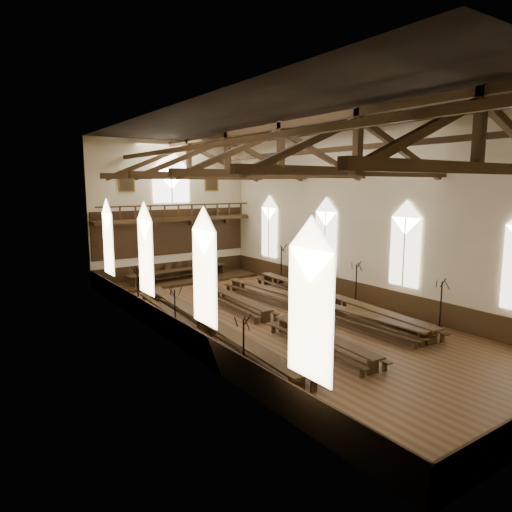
% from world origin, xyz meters
% --- Properties ---
extents(ground, '(26.00, 26.00, 0.00)m').
position_xyz_m(ground, '(0.00, 0.00, 0.00)').
color(ground, brown).
rests_on(ground, ground).
extents(room_walls, '(26.00, 26.00, 26.00)m').
position_xyz_m(room_walls, '(0.00, 0.00, 6.46)').
color(room_walls, beige).
rests_on(room_walls, ground).
extents(wainscot_band, '(12.00, 26.00, 1.20)m').
position_xyz_m(wainscot_band, '(0.00, 0.00, 0.60)').
color(wainscot_band, '#382511').
rests_on(wainscot_band, ground).
extents(side_windows, '(11.85, 19.80, 4.50)m').
position_xyz_m(side_windows, '(-0.00, -0.00, 3.74)').
color(side_windows, white).
rests_on(side_windows, room_walls).
extents(end_window, '(2.80, 0.12, 3.80)m').
position_xyz_m(end_window, '(0.00, 12.90, 7.22)').
color(end_window, white).
rests_on(end_window, room_walls).
extents(minstrels_gallery, '(11.80, 1.24, 3.70)m').
position_xyz_m(minstrels_gallery, '(0.00, 12.66, 3.91)').
color(minstrels_gallery, '#3A2812').
rests_on(minstrels_gallery, room_walls).
extents(portraits, '(7.75, 0.09, 1.45)m').
position_xyz_m(portraits, '(0.00, 12.90, 7.10)').
color(portraits, brown).
rests_on(portraits, room_walls).
extents(roof_trusses, '(11.70, 25.70, 2.80)m').
position_xyz_m(roof_trusses, '(0.00, -0.00, 8.22)').
color(roof_trusses, '#3A2812').
rests_on(roof_trusses, room_walls).
extents(refectory_row_a, '(2.14, 15.06, 0.81)m').
position_xyz_m(refectory_row_a, '(-4.27, -0.02, 0.59)').
color(refectory_row_a, '#3A2812').
rests_on(refectory_row_a, ground).
extents(refectory_row_b, '(1.80, 13.88, 0.69)m').
position_xyz_m(refectory_row_b, '(-0.88, -0.77, 0.50)').
color(refectory_row_b, '#3A2812').
rests_on(refectory_row_b, ground).
extents(refectory_row_c, '(1.97, 14.28, 0.73)m').
position_xyz_m(refectory_row_c, '(2.18, 0.20, 0.53)').
color(refectory_row_c, '#3A2812').
rests_on(refectory_row_c, ground).
extents(refectory_row_d, '(2.21, 14.70, 0.77)m').
position_xyz_m(refectory_row_d, '(3.87, 0.25, 0.56)').
color(refectory_row_d, '#3A2812').
rests_on(refectory_row_d, ground).
extents(dais, '(11.40, 2.96, 0.20)m').
position_xyz_m(dais, '(-0.23, 11.40, 0.10)').
color(dais, '#382511').
rests_on(dais, ground).
extents(high_table, '(7.86, 1.77, 0.73)m').
position_xyz_m(high_table, '(-0.23, 11.40, 0.82)').
color(high_table, '#3A2812').
rests_on(high_table, dais).
extents(high_chairs, '(6.82, 0.52, 1.06)m').
position_xyz_m(high_chairs, '(-0.23, 12.17, 0.78)').
color(high_chairs, '#3A2812').
rests_on(high_chairs, dais).
extents(candelabrum_left_near, '(0.73, 0.68, 2.40)m').
position_xyz_m(candelabrum_left_near, '(-5.55, -5.15, 0.73)').
color(candelabrum_left_near, black).
rests_on(candelabrum_left_near, ground).
extents(candelabrum_left_mid, '(0.69, 0.70, 2.35)m').
position_xyz_m(candelabrum_left_mid, '(-5.55, 0.55, 0.71)').
color(candelabrum_left_mid, black).
rests_on(candelabrum_left_mid, ground).
extents(candelabrum_left_far, '(0.80, 0.76, 2.64)m').
position_xyz_m(candelabrum_left_far, '(-5.55, 5.26, 0.80)').
color(candelabrum_left_far, black).
rests_on(candelabrum_left_far, ground).
extents(candelabrum_right_near, '(0.74, 0.69, 2.44)m').
position_xyz_m(candelabrum_right_near, '(5.55, -5.51, 0.74)').
color(candelabrum_right_near, black).
rests_on(candelabrum_right_near, ground).
extents(candelabrum_right_mid, '(0.75, 0.72, 2.50)m').
position_xyz_m(candelabrum_right_mid, '(5.55, -0.03, 0.76)').
color(candelabrum_right_mid, black).
rests_on(candelabrum_right_mid, ground).
extents(candelabrum_right_far, '(0.74, 0.85, 2.75)m').
position_xyz_m(candelabrum_right_far, '(5.55, 7.05, 0.84)').
color(candelabrum_right_far, black).
rests_on(candelabrum_right_far, ground).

